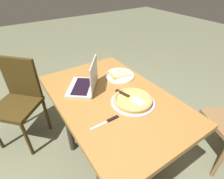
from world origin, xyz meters
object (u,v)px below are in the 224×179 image
(table_knife, at_px, (108,121))
(laptop, at_px, (86,83))
(pizza_plate, at_px, (119,75))
(dining_table, at_px, (113,106))
(pizza_tray, at_px, (133,100))
(chair_near, at_px, (19,97))

(table_knife, bearing_deg, laptop, 172.05)
(pizza_plate, distance_m, table_knife, 0.60)
(dining_table, xyz_separation_m, laptop, (-0.22, -0.12, 0.15))
(pizza_tray, relative_size, chair_near, 0.37)
(dining_table, relative_size, pizza_plate, 4.69)
(laptop, height_order, pizza_plate, laptop)
(table_knife, distance_m, chair_near, 1.11)
(laptop, bearing_deg, pizza_tray, 30.15)
(laptop, xyz_separation_m, pizza_plate, (-0.01, 0.35, -0.04))
(pizza_plate, relative_size, pizza_tray, 0.81)
(laptop, distance_m, chair_near, 0.81)
(dining_table, relative_size, table_knife, 5.97)
(dining_table, bearing_deg, laptop, -151.87)
(dining_table, bearing_deg, pizza_tray, 33.16)
(dining_table, distance_m, pizza_tray, 0.20)
(table_knife, bearing_deg, dining_table, 139.69)
(laptop, bearing_deg, dining_table, 28.13)
(pizza_plate, distance_m, pizza_tray, 0.39)
(pizza_plate, distance_m, chair_near, 1.04)
(laptop, height_order, pizza_tray, laptop)
(pizza_tray, relative_size, table_knife, 1.58)
(dining_table, height_order, pizza_plate, pizza_plate)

